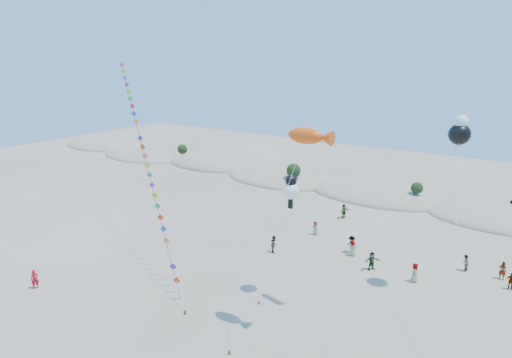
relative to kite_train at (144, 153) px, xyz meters
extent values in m
ellipsoid|color=gray|center=(-49.69, 29.50, -9.87)|extent=(17.00, 9.35, 3.20)
ellipsoid|color=#243714|center=(-49.69, 29.50, -8.99)|extent=(13.60, 6.12, 0.68)
ellipsoid|color=gray|center=(-33.69, 28.10, -9.87)|extent=(18.00, 9.90, 2.80)
ellipsoid|color=#243714|center=(-33.69, 28.10, -9.10)|extent=(14.40, 6.48, 0.72)
ellipsoid|color=gray|center=(-17.69, 29.90, -9.87)|extent=(16.00, 8.80, 3.60)
ellipsoid|color=#243714|center=(-17.69, 29.90, -8.88)|extent=(12.80, 5.76, 0.64)
ellipsoid|color=gray|center=(-1.69, 28.50, -9.87)|extent=(17.60, 9.68, 3.00)
ellipsoid|color=#243714|center=(-1.69, 28.50, -9.05)|extent=(14.08, 6.34, 0.70)
ellipsoid|color=gray|center=(14.31, 29.20, -9.87)|extent=(19.00, 10.45, 3.40)
ellipsoid|color=#243714|center=(14.31, 29.20, -8.94)|extent=(15.20, 6.84, 0.76)
ellipsoid|color=gray|center=(30.31, 27.80, -9.87)|extent=(16.40, 9.02, 2.80)
ellipsoid|color=#243714|center=(30.31, 27.80, -9.10)|extent=(13.12, 5.90, 0.66)
sphere|color=black|center=(-23.69, 30.10, -7.51)|extent=(1.90, 1.90, 1.90)
sphere|color=black|center=(2.31, 27.30, -7.39)|extent=(2.20, 2.20, 2.20)
sphere|color=black|center=(20.31, 29.30, -7.63)|extent=(1.60, 1.60, 1.60)
cube|color=#3F2D1E|center=(12.36, -7.83, -9.70)|extent=(0.12, 0.12, 0.35)
cylinder|color=silver|center=(0.94, -0.61, -0.67)|extent=(22.85, 14.47, 18.43)
cube|color=#DD4812|center=(10.26, -6.51, -8.18)|extent=(1.25, 0.49, 1.32)
cube|color=pink|center=(10.44, -6.46, -9.28)|extent=(0.19, 0.45, 1.55)
cube|color=#3E269A|center=(9.36, -5.94, -7.46)|extent=(1.25, 0.49, 1.32)
cube|color=pink|center=(9.54, -5.89, -8.56)|extent=(0.19, 0.45, 1.55)
cube|color=white|center=(8.46, -5.37, -6.73)|extent=(1.25, 0.49, 1.32)
cube|color=pink|center=(8.64, -5.32, -7.83)|extent=(0.19, 0.45, 1.55)
cube|color=orange|center=(7.56, -4.80, -6.00)|extent=(1.25, 0.49, 1.32)
cube|color=pink|center=(7.74, -4.75, -7.10)|extent=(0.19, 0.45, 1.55)
cube|color=blue|center=(6.66, -4.23, -5.28)|extent=(1.25, 0.49, 1.32)
cube|color=pink|center=(6.84, -4.18, -6.38)|extent=(0.19, 0.45, 1.55)
cube|color=red|center=(5.76, -3.66, -4.55)|extent=(1.25, 0.49, 1.32)
cube|color=pink|center=(5.94, -3.61, -5.65)|extent=(0.19, 0.45, 1.55)
cube|color=green|center=(4.85, -3.09, -3.82)|extent=(1.25, 0.49, 1.32)
cube|color=pink|center=(5.03, -3.04, -4.92)|extent=(0.19, 0.45, 1.55)
cube|color=#A4CE18|center=(3.95, -2.52, -3.09)|extent=(1.25, 0.49, 1.32)
cube|color=pink|center=(4.13, -2.47, -4.19)|extent=(0.19, 0.45, 1.55)
cube|color=purple|center=(3.05, -1.95, -2.37)|extent=(1.25, 0.49, 1.32)
cube|color=pink|center=(3.23, -1.90, -3.47)|extent=(0.19, 0.45, 1.55)
cube|color=#17A1B0|center=(2.15, -1.38, -1.64)|extent=(1.25, 0.49, 1.32)
cube|color=pink|center=(2.33, -1.33, -2.74)|extent=(0.19, 0.45, 1.55)
cube|color=yellow|center=(1.25, -0.81, -0.91)|extent=(1.25, 0.49, 1.32)
cube|color=pink|center=(1.43, -0.76, -2.01)|extent=(0.19, 0.45, 1.55)
cube|color=#EF4B84|center=(0.35, -0.23, -0.19)|extent=(1.25, 0.49, 1.32)
cube|color=pink|center=(0.53, -0.18, -1.29)|extent=(0.19, 0.45, 1.55)
cube|color=#DD4812|center=(-0.56, 0.34, 0.54)|extent=(1.25, 0.49, 1.32)
cube|color=pink|center=(-0.38, 0.39, -0.56)|extent=(0.19, 0.45, 1.55)
cube|color=#3E269A|center=(-1.46, 0.91, 1.27)|extent=(1.25, 0.49, 1.32)
cube|color=pink|center=(-1.28, 0.96, 0.17)|extent=(0.19, 0.45, 1.55)
cube|color=white|center=(-2.36, 1.48, 1.99)|extent=(1.25, 0.49, 1.32)
cube|color=pink|center=(-2.18, 1.53, 0.89)|extent=(0.19, 0.45, 1.55)
cube|color=orange|center=(-3.26, 2.05, 2.72)|extent=(1.25, 0.49, 1.32)
cube|color=pink|center=(-3.08, 2.10, 1.62)|extent=(0.19, 0.45, 1.55)
cube|color=blue|center=(-4.16, 2.62, 3.45)|extent=(1.25, 0.49, 1.32)
cube|color=pink|center=(-3.98, 2.67, 2.35)|extent=(0.19, 0.45, 1.55)
cube|color=red|center=(-5.06, 3.19, 4.17)|extent=(1.25, 0.49, 1.32)
cube|color=pink|center=(-4.88, 3.24, 3.07)|extent=(0.19, 0.45, 1.55)
cube|color=green|center=(-5.96, 3.76, 4.90)|extent=(1.25, 0.49, 1.32)
cube|color=pink|center=(-5.78, 3.81, 3.80)|extent=(0.19, 0.45, 1.55)
cube|color=#A4CE18|center=(-6.87, 4.33, 5.63)|extent=(1.25, 0.49, 1.32)
cube|color=pink|center=(-6.69, 4.38, 4.53)|extent=(0.19, 0.45, 1.55)
cube|color=purple|center=(-7.77, 4.90, 6.35)|extent=(1.25, 0.49, 1.32)
cube|color=pink|center=(-7.59, 4.95, 5.25)|extent=(0.19, 0.45, 1.55)
cube|color=#17A1B0|center=(-8.67, 5.47, 7.08)|extent=(1.25, 0.49, 1.32)
cube|color=pink|center=(-8.49, 5.52, 5.98)|extent=(0.19, 0.45, 1.55)
cube|color=yellow|center=(-9.57, 6.04, 7.81)|extent=(1.25, 0.49, 1.32)
cube|color=pink|center=(-9.39, 6.09, 6.71)|extent=(0.19, 0.45, 1.55)
cube|color=#EF4B84|center=(-10.47, 6.61, 8.54)|extent=(1.25, 0.49, 1.32)
cube|color=pink|center=(-10.29, 6.66, 7.44)|extent=(0.19, 0.45, 1.55)
cube|color=#3F2D1E|center=(18.04, -9.62, -9.72)|extent=(0.10, 0.10, 0.30)
cylinder|color=silver|center=(19.30, -7.03, -2.70)|extent=(2.56, 5.20, 14.36)
ellipsoid|color=#E7480C|center=(20.56, -4.45, 4.48)|extent=(2.46, 1.08, 1.08)
cone|color=#E7480C|center=(21.94, -4.45, 4.48)|extent=(0.98, 0.98, 0.98)
cube|color=#3F2D1E|center=(16.33, -3.44, -9.72)|extent=(0.10, 0.10, 0.30)
cylinder|color=silver|center=(16.91, -2.07, -5.31)|extent=(1.20, 2.77, 9.14)
sphere|color=white|center=(17.50, -0.70, -0.74)|extent=(1.36, 1.36, 1.36)
sphere|color=black|center=(17.50, -0.70, 0.07)|extent=(0.90, 0.90, 0.90)
cube|color=black|center=(17.50, -0.70, -1.82)|extent=(0.35, 0.18, 0.80)
cylinder|color=silver|center=(29.61, 0.43, -3.12)|extent=(3.36, 13.39, 13.52)
sphere|color=black|center=(27.94, 7.11, 3.63)|extent=(1.65, 1.65, 1.65)
sphere|color=white|center=(27.94, 7.11, 4.62)|extent=(1.07, 1.07, 1.07)
cube|color=white|center=(27.94, 7.11, 2.41)|extent=(0.35, 0.18, 0.80)
cube|color=white|center=(27.24, 7.11, 3.63)|extent=(0.60, 0.15, 0.25)
cube|color=white|center=(28.64, 7.11, 3.63)|extent=(0.60, 0.15, 0.25)
cylinder|color=silver|center=(28.34, -4.57, 2.47)|extent=(5.25, 11.07, 24.70)
imported|color=#B40E1C|center=(-1.05, -12.14, -9.00)|extent=(0.62, 0.74, 1.74)
imported|color=slate|center=(12.23, 5.51, -8.98)|extent=(1.09, 1.09, 1.78)
imported|color=slate|center=(19.23, 9.20, -9.07)|extent=(0.85, 0.62, 1.61)
imported|color=slate|center=(21.82, 7.41, -8.99)|extent=(1.47, 1.57, 1.76)
imported|color=slate|center=(18.86, 9.80, -8.97)|extent=(1.35, 1.17, 1.81)
imported|color=slate|center=(25.75, 7.33, -8.99)|extent=(0.73, 0.96, 1.76)
imported|color=slate|center=(32.16, 12.22, -9.02)|extent=(0.67, 0.48, 1.70)
imported|color=slate|center=(29.12, 12.06, -9.07)|extent=(0.73, 0.87, 1.60)
imported|color=slate|center=(13.70, 11.95, -9.09)|extent=(0.80, 0.56, 1.56)
imported|color=slate|center=(32.98, 10.63, -9.09)|extent=(0.97, 0.58, 1.56)
imported|color=slate|center=(14.31, 18.72, -8.99)|extent=(0.83, 1.70, 1.76)
camera|label=1|loc=(33.17, -28.86, 9.28)|focal=30.00mm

